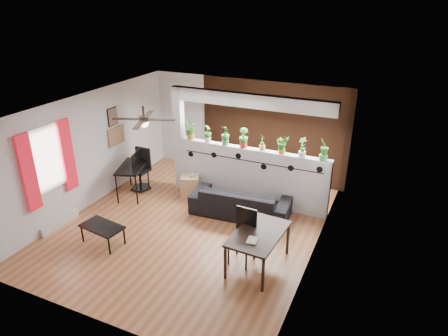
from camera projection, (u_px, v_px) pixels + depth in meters
room_shell at (190, 170)px, 8.08m from camera, size 6.30×7.10×2.90m
partition_wall at (252, 176)px, 9.28m from camera, size 3.60×0.18×1.35m
ceiling_header at (254, 101)px, 8.56m from camera, size 3.60×0.18×0.30m
pier_column at (179, 139)px, 9.74m from camera, size 0.22×0.20×2.60m
brick_panel at (273, 132)px, 10.25m from camera, size 3.90×0.05×2.60m
vine_decal at (251, 161)px, 9.03m from camera, size 3.31×0.01×0.30m
window_assembly at (48, 161)px, 7.95m from camera, size 0.09×1.30×1.55m
baseboard_heater at (60, 222)px, 8.52m from camera, size 0.08×1.00×0.18m
corkboard at (116, 136)px, 9.82m from camera, size 0.03×0.60×0.45m
framed_art at (113, 117)px, 9.57m from camera, size 0.03×0.34×0.44m
ceiling_fan at (144, 121)px, 7.72m from camera, size 1.19×1.19×0.43m
potted_plant_0 at (191, 129)px, 9.50m from camera, size 0.31×0.29×0.47m
potted_plant_1 at (208, 133)px, 9.34m from camera, size 0.22×0.24×0.40m
potted_plant_2 at (225, 135)px, 9.17m from camera, size 0.28×0.26×0.44m
potted_plant_3 at (244, 137)px, 8.99m from camera, size 0.31×0.30×0.46m
potted_plant_4 at (262, 142)px, 8.84m from camera, size 0.24×0.24×0.38m
potted_plant_5 at (282, 144)px, 8.66m from camera, size 0.27×0.27×0.42m
potted_plant_6 at (303, 147)px, 8.49m from camera, size 0.28×0.26×0.43m
potted_plant_7 at (324, 149)px, 8.31m from camera, size 0.26×0.30×0.48m
sofa at (240, 202)px, 8.89m from camera, size 2.15×0.99×0.61m
cube_shelf at (190, 186)px, 9.71m from camera, size 0.55×0.52×0.53m
cup at (192, 175)px, 9.56m from camera, size 0.16×0.16×0.10m
computer_desk at (132, 169)px, 9.62m from camera, size 0.86×1.18×0.76m
monitor at (135, 160)px, 9.68m from camera, size 0.31×0.12×0.17m
office_chair at (141, 172)px, 10.02m from camera, size 0.54×0.54×1.04m
dining_table at (259, 236)px, 7.07m from camera, size 0.86×1.33×0.70m
book at (247, 239)px, 6.82m from camera, size 0.20×0.25×0.02m
folding_chair at (244, 231)px, 7.25m from camera, size 0.45×0.45×1.05m
coffee_table at (102, 228)px, 7.83m from camera, size 0.91×0.59×0.40m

